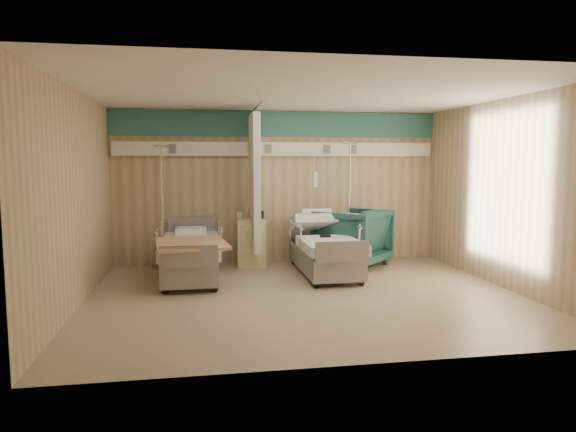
{
  "coord_description": "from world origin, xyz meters",
  "views": [
    {
      "loc": [
        -1.42,
        -6.9,
        1.88
      ],
      "look_at": [
        -0.14,
        0.6,
        1.07
      ],
      "focal_mm": 32.0,
      "sensor_mm": 36.0,
      "label": 1
    }
  ],
  "objects_px": {
    "visitor_armchair": "(352,237)",
    "iv_stand_left": "(163,244)",
    "bedside_cabinet": "(251,242)",
    "iv_stand_right": "(349,240)",
    "bed_left": "(191,260)",
    "bed_right": "(325,256)"
  },
  "relations": [
    {
      "from": "bed_right",
      "to": "bedside_cabinet",
      "type": "bearing_deg",
      "value": 141.95
    },
    {
      "from": "bed_left",
      "to": "iv_stand_left",
      "type": "distance_m",
      "value": 0.99
    },
    {
      "from": "iv_stand_right",
      "to": "iv_stand_left",
      "type": "relative_size",
      "value": 1.03
    },
    {
      "from": "bed_left",
      "to": "bedside_cabinet",
      "type": "height_order",
      "value": "bedside_cabinet"
    },
    {
      "from": "bed_left",
      "to": "bedside_cabinet",
      "type": "relative_size",
      "value": 2.54
    },
    {
      "from": "visitor_armchair",
      "to": "bed_right",
      "type": "bearing_deg",
      "value": -0.85
    },
    {
      "from": "iv_stand_left",
      "to": "visitor_armchair",
      "type": "bearing_deg",
      "value": -4.5
    },
    {
      "from": "iv_stand_right",
      "to": "bed_right",
      "type": "bearing_deg",
      "value": -131.51
    },
    {
      "from": "bed_left",
      "to": "visitor_armchair",
      "type": "height_order",
      "value": "visitor_armchair"
    },
    {
      "from": "bedside_cabinet",
      "to": "visitor_armchair",
      "type": "height_order",
      "value": "visitor_armchair"
    },
    {
      "from": "visitor_armchair",
      "to": "iv_stand_left",
      "type": "relative_size",
      "value": 0.53
    },
    {
      "from": "bed_right",
      "to": "iv_stand_left",
      "type": "height_order",
      "value": "iv_stand_left"
    },
    {
      "from": "iv_stand_right",
      "to": "iv_stand_left",
      "type": "distance_m",
      "value": 3.3
    },
    {
      "from": "bed_right",
      "to": "iv_stand_left",
      "type": "bearing_deg",
      "value": 162.17
    },
    {
      "from": "bed_right",
      "to": "iv_stand_right",
      "type": "distance_m",
      "value": 0.95
    },
    {
      "from": "bed_right",
      "to": "visitor_armchair",
      "type": "xyz_separation_m",
      "value": [
        0.65,
        0.6,
        0.2
      ]
    },
    {
      "from": "bed_right",
      "to": "bed_left",
      "type": "bearing_deg",
      "value": 180.0
    },
    {
      "from": "bedside_cabinet",
      "to": "iv_stand_right",
      "type": "xyz_separation_m",
      "value": [
        1.77,
        -0.2,
        0.03
      ]
    },
    {
      "from": "bed_left",
      "to": "iv_stand_right",
      "type": "height_order",
      "value": "iv_stand_right"
    },
    {
      "from": "bed_left",
      "to": "visitor_armchair",
      "type": "distance_m",
      "value": 2.92
    },
    {
      "from": "iv_stand_right",
      "to": "visitor_armchair",
      "type": "bearing_deg",
      "value": -73.95
    },
    {
      "from": "visitor_armchair",
      "to": "iv_stand_left",
      "type": "bearing_deg",
      "value": -48.06
    }
  ]
}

